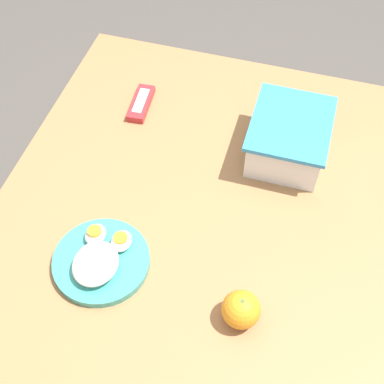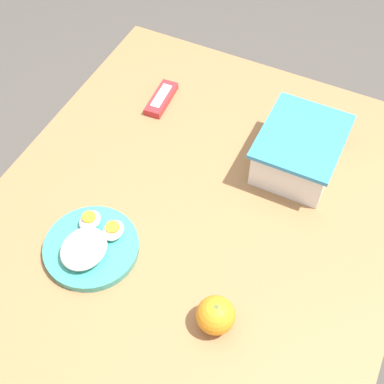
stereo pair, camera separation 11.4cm
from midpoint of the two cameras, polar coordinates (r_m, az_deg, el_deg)
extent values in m
plane|color=#4C4742|center=(1.83, -1.24, -15.50)|extent=(10.00, 10.00, 0.00)
cube|color=#996B42|center=(1.17, -1.87, -2.07)|extent=(0.99, 0.87, 0.03)
cylinder|color=brown|center=(1.82, -9.02, 5.01)|extent=(0.04, 0.04, 0.73)
cylinder|color=brown|center=(1.72, 15.37, -0.45)|extent=(0.04, 0.04, 0.73)
cube|color=white|center=(1.22, 7.63, 5.43)|extent=(0.20, 0.16, 0.09)
cube|color=beige|center=(1.23, 7.55, 4.92)|extent=(0.18, 0.15, 0.06)
cube|color=#338CC6|center=(1.18, 7.90, 7.09)|extent=(0.21, 0.17, 0.01)
ellipsoid|color=gray|center=(1.25, 8.97, 7.28)|extent=(0.05, 0.04, 0.02)
ellipsoid|color=gray|center=(1.22, 6.87, 5.90)|extent=(0.06, 0.04, 0.02)
ellipsoid|color=gray|center=(1.18, 6.37, 4.00)|extent=(0.06, 0.06, 0.03)
sphere|color=orange|center=(0.99, 1.93, -12.67)|extent=(0.07, 0.07, 0.07)
cylinder|color=#4C662D|center=(0.96, 1.98, -11.84)|extent=(0.01, 0.01, 0.00)
cylinder|color=teal|center=(1.09, -12.61, -7.44)|extent=(0.19, 0.19, 0.02)
ellipsoid|color=white|center=(1.06, -13.31, -7.65)|extent=(0.10, 0.09, 0.03)
ellipsoid|color=white|center=(1.11, -13.19, -4.65)|extent=(0.05, 0.04, 0.02)
cylinder|color=#F4A823|center=(1.09, -13.32, -4.28)|extent=(0.03, 0.03, 0.01)
ellipsoid|color=white|center=(1.09, -10.55, -5.39)|extent=(0.05, 0.04, 0.02)
cylinder|color=#F4A823|center=(1.08, -10.65, -5.02)|extent=(0.03, 0.03, 0.01)
cube|color=#B7282D|center=(1.36, -7.88, 9.20)|extent=(0.12, 0.05, 0.02)
cube|color=white|center=(1.35, -7.93, 9.51)|extent=(0.09, 0.03, 0.00)
camera|label=1|loc=(0.06, -92.87, -3.82)|focal=50.00mm
camera|label=2|loc=(0.06, 87.13, 3.82)|focal=50.00mm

